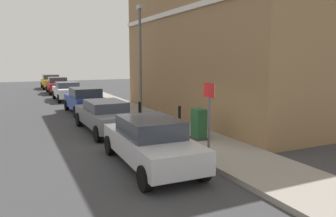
% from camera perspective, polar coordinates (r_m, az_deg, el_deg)
% --- Properties ---
extents(ground, '(80.00, 80.00, 0.00)m').
position_cam_1_polar(ground, '(11.37, -2.61, -7.41)').
color(ground, '#38383A').
extents(sidewalk, '(2.44, 30.00, 0.15)m').
position_cam_1_polar(sidewalk, '(17.50, -4.22, -1.48)').
color(sidewalk, gray).
rests_on(sidewalk, ground).
extents(corner_building, '(7.08, 13.86, 9.02)m').
position_cam_1_polar(corner_building, '(18.60, 10.89, 12.70)').
color(corner_building, olive).
rests_on(corner_building, ground).
extents(car_silver, '(1.87, 4.46, 1.44)m').
position_cam_1_polar(car_silver, '(9.61, -3.11, -5.78)').
color(car_silver, '#B7B7BC').
rests_on(car_silver, ground).
extents(car_grey, '(1.90, 4.51, 1.36)m').
position_cam_1_polar(car_grey, '(14.45, -10.92, -1.15)').
color(car_grey, slate).
rests_on(car_grey, ground).
extents(car_blue, '(1.92, 4.12, 1.49)m').
position_cam_1_polar(car_blue, '(19.72, -14.29, 1.48)').
color(car_blue, navy).
rests_on(car_blue, ground).
extents(car_white, '(1.90, 4.11, 1.40)m').
position_cam_1_polar(car_white, '(26.24, -17.17, 2.99)').
color(car_white, silver).
rests_on(car_white, ground).
extents(car_red, '(1.88, 3.99, 1.49)m').
position_cam_1_polar(car_red, '(31.85, -18.72, 3.89)').
color(car_red, maroon).
rests_on(car_red, ground).
extents(car_yellow, '(1.89, 4.00, 1.50)m').
position_cam_1_polar(car_yellow, '(37.36, -19.80, 4.50)').
color(car_yellow, gold).
rests_on(car_yellow, ground).
extents(utility_cabinet, '(0.46, 0.61, 1.15)m').
position_cam_1_polar(utility_cabinet, '(12.30, 5.41, -2.93)').
color(utility_cabinet, '#1E4C28').
rests_on(utility_cabinet, sidewalk).
extents(bollard_near_cabinet, '(0.14, 0.14, 1.04)m').
position_cam_1_polar(bollard_near_cabinet, '(13.87, 2.02, -1.48)').
color(bollard_near_cabinet, black).
rests_on(bollard_near_cabinet, sidewalk).
extents(bollard_far_kerb, '(0.14, 0.14, 1.04)m').
position_cam_1_polar(bollard_far_kerb, '(15.23, -4.97, -0.60)').
color(bollard_far_kerb, black).
rests_on(bollard_far_kerb, sidewalk).
extents(street_sign, '(0.08, 0.60, 2.30)m').
position_cam_1_polar(street_sign, '(10.13, 7.21, 0.18)').
color(street_sign, '#59595B').
rests_on(street_sign, sidewalk).
extents(lamppost, '(0.20, 0.44, 5.72)m').
position_cam_1_polar(lamppost, '(17.23, -4.88, 9.14)').
color(lamppost, '#59595B').
rests_on(lamppost, sidewalk).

